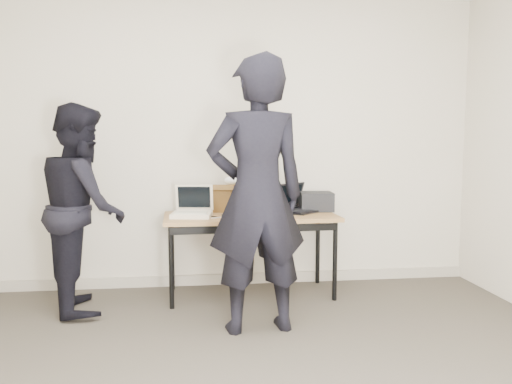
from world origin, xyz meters
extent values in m
cube|color=beige|center=(0.00, 2.27, 1.35)|extent=(4.50, 0.05, 2.70)
cube|color=olive|center=(0.09, 1.89, 0.70)|extent=(1.52, 0.70, 0.03)
cylinder|color=black|center=(-0.59, 1.60, 0.34)|extent=(0.04, 0.04, 0.68)
cylinder|color=black|center=(0.78, 1.65, 0.34)|extent=(0.04, 0.04, 0.68)
cylinder|color=black|center=(-0.61, 2.13, 0.34)|extent=(0.04, 0.04, 0.68)
cylinder|color=black|center=(0.77, 2.18, 0.34)|extent=(0.04, 0.04, 0.68)
cube|color=black|center=(0.10, 1.60, 0.64)|extent=(1.40, 0.07, 0.06)
cube|color=beige|center=(-0.43, 1.82, 0.74)|extent=(0.37, 0.32, 0.04)
cube|color=beige|center=(-0.43, 1.79, 0.76)|extent=(0.29, 0.19, 0.01)
cube|color=beige|center=(-0.40, 1.97, 0.87)|extent=(0.33, 0.10, 0.23)
cube|color=black|center=(-0.40, 1.97, 0.87)|extent=(0.29, 0.08, 0.19)
cube|color=beige|center=(-0.41, 1.95, 0.76)|extent=(0.30, 0.06, 0.02)
cube|color=black|center=(0.11, 1.80, 0.73)|extent=(0.33, 0.25, 0.02)
cube|color=black|center=(0.11, 1.77, 0.74)|extent=(0.27, 0.14, 0.01)
cube|color=black|center=(0.10, 1.95, 0.86)|extent=(0.33, 0.07, 0.23)
cube|color=#26333F|center=(0.10, 1.95, 0.86)|extent=(0.28, 0.06, 0.19)
cube|color=black|center=(0.10, 1.92, 0.74)|extent=(0.29, 0.02, 0.02)
cube|color=black|center=(0.58, 1.99, 0.73)|extent=(0.43, 0.42, 0.02)
cube|color=black|center=(0.59, 1.97, 0.75)|extent=(0.31, 0.29, 0.01)
cube|color=black|center=(0.47, 2.12, 0.86)|extent=(0.33, 0.29, 0.24)
cube|color=black|center=(0.48, 2.12, 0.86)|extent=(0.28, 0.24, 0.19)
cube|color=black|center=(0.50, 2.09, 0.74)|extent=(0.26, 0.21, 0.02)
cube|color=brown|center=(-0.09, 2.11, 0.84)|extent=(0.38, 0.21, 0.24)
cube|color=brown|center=(-0.10, 2.05, 0.94)|extent=(0.37, 0.13, 0.07)
cube|color=brown|center=(0.06, 2.08, 0.82)|extent=(0.03, 0.10, 0.02)
ellipsoid|color=white|center=(-0.06, 2.11, 1.00)|extent=(0.14, 0.12, 0.08)
cube|color=black|center=(0.72, 2.07, 0.81)|extent=(0.31, 0.27, 0.17)
cube|color=black|center=(-0.13, 1.71, 0.74)|extent=(0.09, 0.06, 0.03)
cube|color=black|center=(0.61, 1.89, 0.72)|extent=(0.16, 0.22, 0.01)
cube|color=black|center=(-0.34, 1.88, 0.72)|extent=(0.25, 0.23, 0.01)
cube|color=silver|center=(-0.14, 1.77, 0.72)|extent=(0.25, 0.14, 0.01)
cube|color=silver|center=(0.09, 1.76, 0.72)|extent=(0.20, 0.16, 0.01)
cube|color=black|center=(0.39, 1.86, 0.72)|extent=(0.30, 0.16, 0.01)
imported|color=black|center=(0.04, 1.07, 0.98)|extent=(0.77, 0.56, 1.96)
imported|color=black|center=(-1.30, 1.71, 0.83)|extent=(0.82, 0.94, 1.66)
cube|color=#A29886|center=(0.00, 2.23, 0.05)|extent=(4.50, 0.03, 0.10)
camera|label=1|loc=(-0.39, -2.42, 1.38)|focal=35.00mm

